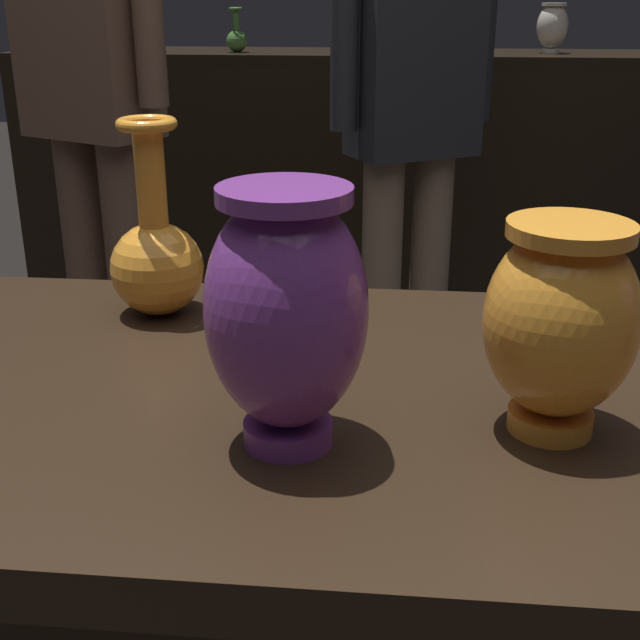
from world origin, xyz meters
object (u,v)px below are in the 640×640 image
Objects in this scene: shelf_vase_right at (552,26)px; visitor_center_back at (413,98)px; vase_tall_behind at (561,321)px; vase_right_accent at (156,255)px; vase_centerpiece at (286,310)px; shelf_vase_far_left at (92,17)px; shelf_vase_left at (237,38)px; visitor_near_left at (88,64)px; shelf_vase_center at (394,21)px.

visitor_center_back is at bearing -121.72° from shelf_vase_right.
vase_right_accent is (-0.46, 0.27, -0.03)m from vase_tall_behind.
vase_centerpiece is 2.37m from shelf_vase_right.
shelf_vase_far_left is 0.53m from shelf_vase_left.
vase_centerpiece is at bearing -66.83° from shelf_vase_far_left.
shelf_vase_right reaches higher than vase_centerpiece.
shelf_vase_far_left is at bearing 118.59° from vase_tall_behind.
shelf_vase_left is at bearing 101.89° from vase_centerpiece.
visitor_center_back reaches higher than vase_tall_behind.
shelf_vase_left is at bearing -78.93° from visitor_center_back.
visitor_near_left reaches higher than vase_centerpiece.
vase_centerpiece is 1.69× the size of shelf_vase_left.
shelf_vase_center is at bearing 11.69° from shelf_vase_left.
visitor_center_back reaches higher than shelf_vase_right.
shelf_vase_center reaches higher than vase_centerpiece.
visitor_center_back reaches higher than shelf_vase_left.
vase_centerpiece reaches higher than vase_tall_behind.
shelf_vase_far_left is 0.13× the size of visitor_center_back.
visitor_center_back is at bearing -48.65° from shelf_vase_left.
visitor_near_left is (-0.19, -0.89, -0.01)m from shelf_vase_left.
vase_tall_behind is at bearing 150.09° from visitor_near_left.
shelf_vase_right is 0.52m from shelf_vase_center.
shelf_vase_right is at bearing 76.13° from vase_centerpiece.
vase_centerpiece is at bearing 55.46° from visitor_center_back.
visitor_center_back is at bearing -84.91° from shelf_vase_center.
visitor_center_back is at bearing 94.81° from vase_tall_behind.
vase_tall_behind is 1.17× the size of shelf_vase_center.
vase_right_accent is 2.16m from shelf_vase_far_left.
vase_right_accent is at bearing -68.67° from shelf_vase_far_left.
shelf_vase_center is at bearing 82.75° from vase_right_accent.
visitor_center_back is at bearing -138.95° from visitor_near_left.
shelf_vase_left is 0.91m from visitor_near_left.
visitor_near_left is (-1.23, -0.95, -0.05)m from shelf_vase_right.
shelf_vase_far_left is (-1.56, 0.02, 0.02)m from shelf_vase_right.
vase_centerpiece is at bearing 141.34° from visitor_near_left.
shelf_vase_far_left is (-0.99, 2.32, 0.17)m from vase_centerpiece.
vase_tall_behind is at bearing 64.53° from visitor_center_back.
shelf_vase_right is at bearing -152.00° from visitor_center_back.
vase_right_accent is 2.06m from shelf_vase_center.
vase_right_accent reaches higher than vase_centerpiece.
vase_tall_behind is 0.53m from vase_right_accent.
vase_right_accent is 1.43× the size of shelf_vase_center.
vase_right_accent is 2.14m from shelf_vase_right.
visitor_center_back reaches higher than vase_right_accent.
vase_tall_behind is at bearing -30.50° from vase_right_accent.
shelf_vase_right is at bearing -5.23° from shelf_vase_center.
visitor_near_left reaches higher than vase_right_accent.
shelf_vase_left is (0.52, -0.08, -0.06)m from shelf_vase_far_left.
shelf_vase_right is at bearing 81.85° from vase_tall_behind.
shelf_vase_far_left is at bearing -64.22° from visitor_center_back.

